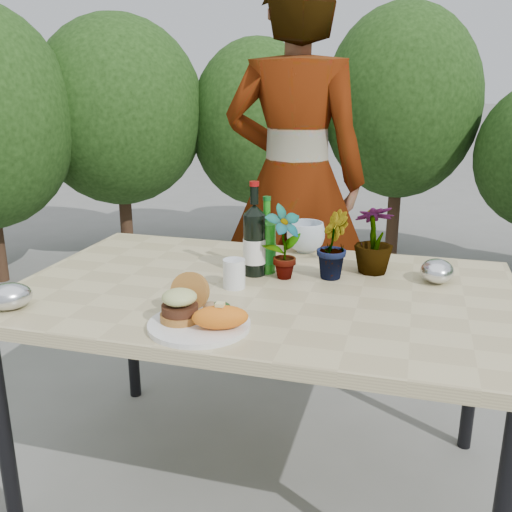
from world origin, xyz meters
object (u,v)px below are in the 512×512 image
(dinner_plate, at_px, (199,325))
(wine_bottle, at_px, (254,241))
(patio_table, at_px, (263,304))
(person, at_px, (295,180))

(dinner_plate, xyz_separation_m, wine_bottle, (0.02, 0.47, 0.11))
(wine_bottle, bearing_deg, patio_table, -71.70)
(wine_bottle, height_order, person, person)
(patio_table, xyz_separation_m, dinner_plate, (-0.08, -0.35, 0.06))
(wine_bottle, distance_m, person, 0.87)
(dinner_plate, distance_m, wine_bottle, 0.48)
(patio_table, distance_m, wine_bottle, 0.22)
(dinner_plate, bearing_deg, patio_table, 76.56)
(patio_table, height_order, person, person)
(patio_table, xyz_separation_m, person, (-0.11, 0.98, 0.24))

